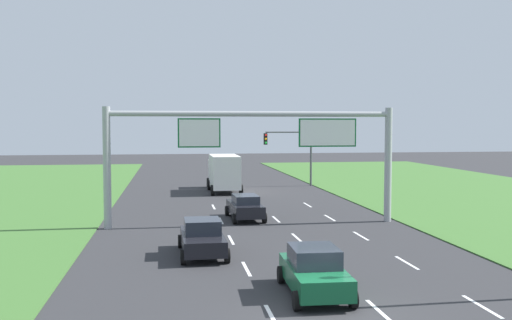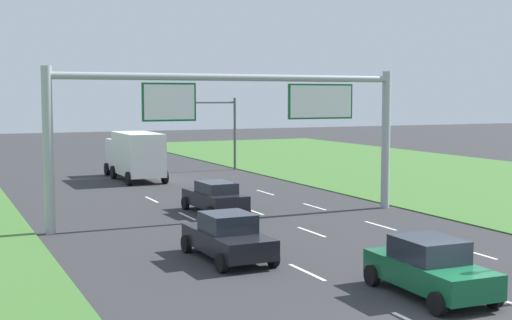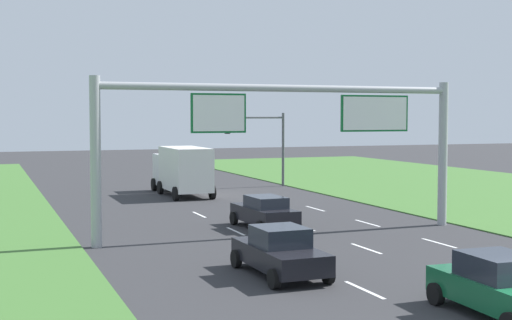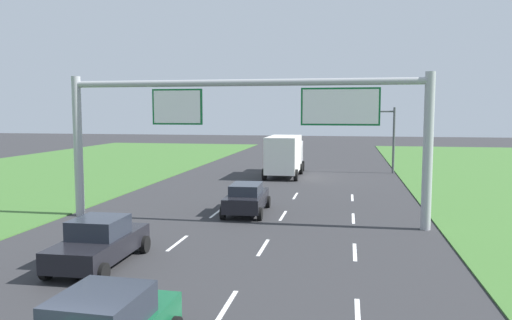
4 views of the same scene
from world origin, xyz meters
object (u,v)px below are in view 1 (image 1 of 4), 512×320
(traffic_light_mast, at_px, (292,146))
(car_mid_lane, at_px, (245,207))
(car_near_red, at_px, (314,271))
(car_far_ahead, at_px, (202,238))
(box_truck, at_px, (224,172))
(sign_gantry, at_px, (258,143))

(traffic_light_mast, bearing_deg, car_mid_lane, -110.57)
(car_mid_lane, bearing_deg, car_near_red, -91.08)
(car_far_ahead, bearing_deg, car_near_red, -63.02)
(car_near_red, distance_m, car_far_ahead, 7.56)
(box_truck, relative_size, sign_gantry, 0.44)
(box_truck, height_order, traffic_light_mast, traffic_light_mast)
(box_truck, bearing_deg, traffic_light_mast, 25.51)
(car_mid_lane, height_order, car_far_ahead, car_far_ahead)
(car_near_red, distance_m, traffic_light_mast, 35.59)
(car_near_red, relative_size, sign_gantry, 0.25)
(car_near_red, relative_size, traffic_light_mast, 0.78)
(sign_gantry, bearing_deg, traffic_light_mast, 72.60)
(sign_gantry, relative_size, traffic_light_mast, 3.08)
(car_near_red, relative_size, box_truck, 0.57)
(sign_gantry, bearing_deg, car_far_ahead, -116.66)
(box_truck, xyz_separation_m, traffic_light_mast, (6.93, 3.30, 2.11))
(car_mid_lane, xyz_separation_m, sign_gantry, (0.51, -2.07, 4.09))
(traffic_light_mast, bearing_deg, sign_gantry, -107.40)
(box_truck, relative_size, traffic_light_mast, 1.37)
(car_mid_lane, height_order, sign_gantry, sign_gantry)
(car_mid_lane, distance_m, car_far_ahead, 10.02)
(car_mid_lane, bearing_deg, car_far_ahead, -110.95)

